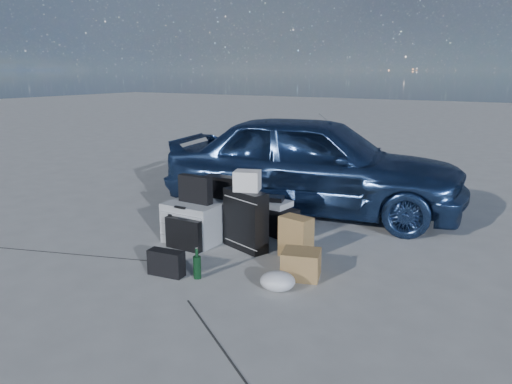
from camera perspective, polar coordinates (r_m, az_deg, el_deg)
ground at (r=5.02m, az=-4.71°, el=-8.46°), size 60.00×60.00×0.00m
car at (r=6.76m, az=6.62°, el=3.24°), size 4.17×2.27×1.34m
pelican_case at (r=5.70m, az=-6.93°, el=-3.38°), size 0.62×0.51×0.45m
laptop_bag at (r=5.60m, az=-6.96°, el=0.31°), size 0.41×0.11×0.31m
briefcase at (r=5.46m, az=-8.22°, el=-4.77°), size 0.44×0.10×0.34m
suitcase_left at (r=5.84m, az=-3.26°, el=-1.60°), size 0.55×0.24×0.70m
suitcase_right at (r=5.38m, az=-1.20°, el=-3.22°), size 0.58×0.36×0.65m
white_carton at (r=5.28m, az=-1.02°, el=1.30°), size 0.32×0.29×0.21m
duffel_bag at (r=5.96m, az=1.90°, el=-3.16°), size 0.70×0.46×0.32m
flat_box_white at (r=5.91m, az=1.95°, el=-1.33°), size 0.43×0.34×0.07m
flat_box_black at (r=5.90m, az=1.90°, el=-0.75°), size 0.30×0.24×0.05m
kraft_bag at (r=5.19m, az=4.58°, el=-5.16°), size 0.35×0.25×0.43m
cardboard_box at (r=4.73m, az=5.18°, el=-8.21°), size 0.42×0.39×0.26m
plastic_bag at (r=4.46m, az=2.48°, el=-10.14°), size 0.39×0.37×0.17m
messenger_bag at (r=4.83m, az=-10.22°, el=-7.98°), size 0.36×0.17×0.24m
green_bottle at (r=4.71m, az=-6.75°, el=-8.10°), size 0.09×0.09×0.29m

